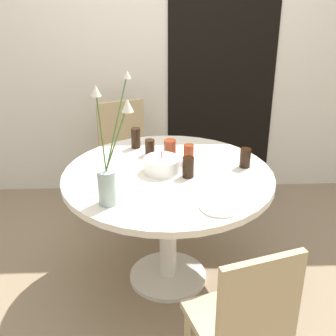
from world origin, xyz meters
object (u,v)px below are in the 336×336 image
(drink_glass_1, at_px, (150,147))
(drink_glass_3, at_px, (170,150))
(side_plate, at_px, (220,207))
(flower_vase, at_px, (109,171))
(drink_glass_4, at_px, (188,167))
(birthday_cake, at_px, (162,165))
(drink_glass_2, at_px, (189,154))
(drink_glass_0, at_px, (136,138))
(drink_glass_5, at_px, (245,158))
(chair_right_flank, at_px, (125,152))
(chair_far_back, at_px, (245,319))

(drink_glass_1, height_order, drink_glass_3, drink_glass_3)
(side_plate, relative_size, drink_glass_3, 1.59)
(flower_vase, xyz_separation_m, drink_glass_4, (0.44, 0.30, -0.13))
(birthday_cake, distance_m, drink_glass_3, 0.19)
(drink_glass_2, bearing_deg, drink_glass_3, 159.19)
(flower_vase, relative_size, drink_glass_0, 4.93)
(drink_glass_4, bearing_deg, drink_glass_3, 110.90)
(drink_glass_1, bearing_deg, drink_glass_0, 126.49)
(side_plate, bearing_deg, drink_glass_2, 101.27)
(drink_glass_5, bearing_deg, drink_glass_3, 164.59)
(flower_vase, relative_size, side_plate, 3.22)
(side_plate, bearing_deg, chair_right_flank, 112.34)
(drink_glass_1, bearing_deg, drink_glass_5, -19.68)
(birthday_cake, bearing_deg, drink_glass_0, 113.07)
(chair_right_flank, bearing_deg, drink_glass_4, -84.70)
(chair_right_flank, height_order, drink_glass_5, chair_right_flank)
(drink_glass_5, bearing_deg, drink_glass_0, 153.63)
(drink_glass_2, bearing_deg, birthday_cake, -142.89)
(drink_glass_4, bearing_deg, chair_far_back, -78.52)
(drink_glass_2, distance_m, drink_glass_4, 0.21)
(flower_vase, distance_m, drink_glass_0, 0.78)
(chair_right_flank, xyz_separation_m, chair_far_back, (0.61, -1.91, 0.00))
(chair_right_flank, xyz_separation_m, birthday_cake, (0.27, -0.92, 0.30))
(chair_right_flank, xyz_separation_m, drink_glass_0, (0.11, -0.53, 0.33))
(chair_far_back, bearing_deg, drink_glass_5, -117.34)
(chair_right_flank, distance_m, drink_glass_0, 0.63)
(drink_glass_0, bearing_deg, flower_vase, -98.69)
(flower_vase, xyz_separation_m, drink_glass_1, (0.21, 0.64, -0.14))
(drink_glass_0, bearing_deg, drink_glass_3, -43.51)
(drink_glass_5, bearing_deg, side_plate, -114.10)
(drink_glass_3, bearing_deg, chair_right_flank, 114.07)
(flower_vase, height_order, drink_glass_2, flower_vase)
(chair_far_back, xyz_separation_m, drink_glass_2, (-0.17, 1.12, 0.32))
(flower_vase, height_order, drink_glass_1, flower_vase)
(drink_glass_0, height_order, drink_glass_3, drink_glass_0)
(drink_glass_1, distance_m, drink_glass_3, 0.15)
(chair_far_back, xyz_separation_m, drink_glass_3, (-0.28, 1.17, 0.33))
(drink_glass_4, xyz_separation_m, drink_glass_5, (0.36, 0.13, -0.00))
(side_plate, bearing_deg, drink_glass_0, 118.40)
(side_plate, distance_m, drink_glass_2, 0.60)
(birthday_cake, relative_size, drink_glass_1, 2.10)
(flower_vase, xyz_separation_m, side_plate, (0.57, -0.08, -0.19))
(drink_glass_2, bearing_deg, side_plate, -78.73)
(chair_right_flank, relative_size, drink_glass_5, 7.62)
(drink_glass_0, xyz_separation_m, drink_glass_5, (0.68, -0.34, -0.01))
(drink_glass_0, distance_m, drink_glass_2, 0.42)
(drink_glass_2, relative_size, drink_glass_4, 0.95)
(side_plate, xyz_separation_m, drink_glass_1, (-0.36, 0.72, 0.05))
(drink_glass_4, bearing_deg, drink_glass_0, 124.54)
(side_plate, xyz_separation_m, drink_glass_0, (-0.46, 0.84, 0.06))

